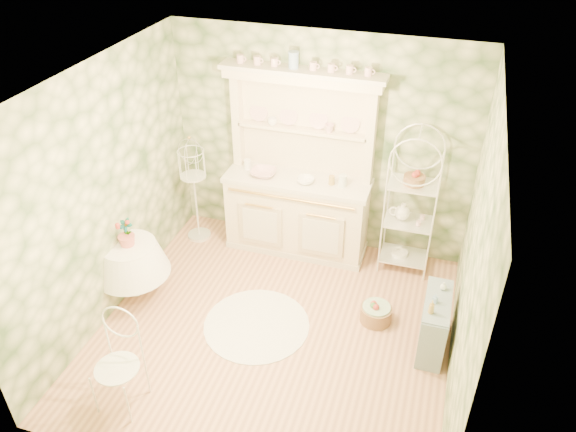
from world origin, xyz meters
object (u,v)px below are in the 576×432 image
(bakers_rack, at_px, (411,205))
(birdcage_stand, at_px, (195,192))
(kitchen_dresser, at_px, (298,168))
(round_table, at_px, (133,269))
(floor_basket, at_px, (376,312))
(side_shelf, at_px, (434,326))
(cafe_chair, at_px, (117,369))

(bakers_rack, distance_m, birdcage_stand, 2.66)
(kitchen_dresser, distance_m, round_table, 2.20)
(round_table, bearing_deg, floor_basket, 8.61)
(kitchen_dresser, distance_m, side_shelf, 2.35)
(kitchen_dresser, height_order, birdcage_stand, kitchen_dresser)
(bakers_rack, height_order, birdcage_stand, bakers_rack)
(round_table, distance_m, cafe_chair, 1.50)
(side_shelf, distance_m, cafe_chair, 3.06)
(round_table, xyz_separation_m, birdcage_stand, (0.19, 1.28, 0.30))
(round_table, height_order, floor_basket, round_table)
(side_shelf, distance_m, birdcage_stand, 3.30)
(round_table, relative_size, floor_basket, 2.12)
(side_shelf, height_order, birdcage_stand, birdcage_stand)
(birdcage_stand, relative_size, floor_basket, 3.77)
(birdcage_stand, bearing_deg, side_shelf, -19.11)
(side_shelf, xyz_separation_m, round_table, (-3.28, -0.21, 0.10))
(side_shelf, bearing_deg, kitchen_dresser, 151.86)
(kitchen_dresser, bearing_deg, side_shelf, -34.37)
(cafe_chair, bearing_deg, bakers_rack, 49.28)
(side_shelf, distance_m, round_table, 3.29)
(bakers_rack, xyz_separation_m, birdcage_stand, (-2.64, -0.17, -0.20))
(birdcage_stand, bearing_deg, bakers_rack, 3.69)
(kitchen_dresser, relative_size, cafe_chair, 2.62)
(round_table, xyz_separation_m, cafe_chair, (0.65, -1.35, 0.05))
(round_table, distance_m, birdcage_stand, 1.33)
(round_table, bearing_deg, cafe_chair, -64.34)
(side_shelf, bearing_deg, cafe_chair, -143.11)
(round_table, bearing_deg, side_shelf, 3.63)
(bakers_rack, height_order, floor_basket, bakers_rack)
(kitchen_dresser, distance_m, birdcage_stand, 1.38)
(bakers_rack, bearing_deg, cafe_chair, -128.46)
(cafe_chair, distance_m, birdcage_stand, 2.69)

